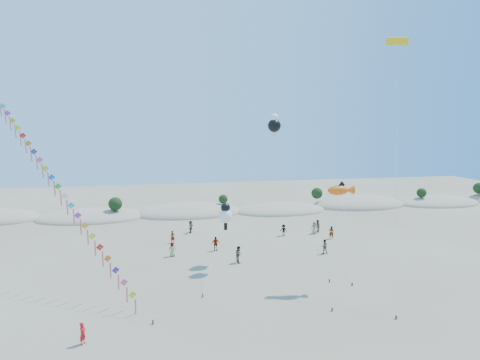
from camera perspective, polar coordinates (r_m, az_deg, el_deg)
name	(u,v)px	position (r m, az deg, el deg)	size (l,w,h in m)	color
dune_ridge	(195,212)	(70.11, -6.38, -4.61)	(145.30, 11.49, 5.57)	gray
kite_train	(43,166)	(43.99, -26.16, 1.79)	(20.20, 23.13, 22.01)	#3F2D1E
fish_kite	(341,191)	(38.90, 14.15, -1.47)	(4.25, 5.85, 9.67)	#3F2D1E
cartoon_kite_low	(225,214)	(44.33, -2.08, -4.88)	(4.28, 9.36, 6.81)	#3F2D1E
cartoon_kite_high	(274,124)	(44.47, 4.91, 7.88)	(4.71, 8.40, 16.54)	#3F2D1E
parafoil_kite	(397,46)	(45.33, 21.46, 17.27)	(6.85, 11.65, 24.11)	#3F2D1E
dark_kite	(344,206)	(50.36, 14.55, -3.55)	(5.86, 14.39, 8.03)	#3F2D1E
flyer_foreground	(83,333)	(32.19, -21.46, -19.65)	(0.59, 0.39, 1.61)	red
beachgoers	(257,236)	(52.68, 2.36, -8.02)	(22.08, 14.71, 1.88)	slate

